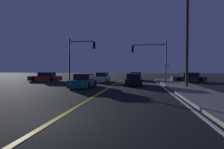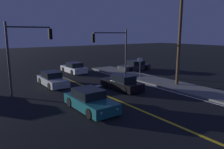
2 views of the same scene
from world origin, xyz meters
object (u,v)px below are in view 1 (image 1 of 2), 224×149
at_px(car_side_waiting_charcoal, 188,78).
at_px(car_distant_tail_teal, 83,81).
at_px(car_far_approaching_black, 133,80).
at_px(traffic_signal_far_left, 79,53).
at_px(utility_pole_right, 187,30).
at_px(street_sign_corner, 166,70).
at_px(traffic_signal_near_right, 153,55).
at_px(car_mid_block_white, 136,77).
at_px(car_following_oncoming_silver, 102,78).
at_px(car_lead_oncoming_red, 46,77).

relative_size(car_side_waiting_charcoal, car_distant_tail_teal, 1.05).
distance_m(car_far_approaching_black, traffic_signal_far_left, 8.71).
relative_size(utility_pole_right, street_sign_corner, 4.35).
bearing_deg(traffic_signal_far_left, traffic_signal_near_right, 8.13).
xyz_separation_m(car_distant_tail_teal, utility_pole_right, (10.09, 0.85, 5.03)).
distance_m(car_mid_block_white, car_side_waiting_charcoal, 8.16).
xyz_separation_m(car_mid_block_white, street_sign_corner, (3.73, -8.46, 1.09)).
distance_m(car_side_waiting_charcoal, traffic_signal_near_right, 6.45).
relative_size(car_far_approaching_black, car_following_oncoming_silver, 0.99).
height_order(car_side_waiting_charcoal, traffic_signal_far_left, traffic_signal_far_left).
relative_size(car_far_approaching_black, utility_pole_right, 0.40).
bearing_deg(traffic_signal_far_left, car_distant_tail_teal, -67.35).
height_order(car_mid_block_white, traffic_signal_far_left, traffic_signal_far_left).
distance_m(car_following_oncoming_silver, car_lead_oncoming_red, 8.74).
distance_m(traffic_signal_far_left, utility_pole_right, 13.74).
relative_size(car_lead_oncoming_red, street_sign_corner, 1.89).
xyz_separation_m(car_following_oncoming_silver, traffic_signal_near_right, (7.01, -0.51, 3.11)).
distance_m(car_mid_block_white, street_sign_corner, 9.31).
distance_m(car_distant_tail_teal, street_sign_corner, 9.91).
bearing_deg(car_mid_block_white, traffic_signal_near_right, -69.02).
relative_size(car_side_waiting_charcoal, car_following_oncoming_silver, 1.07).
relative_size(car_mid_block_white, car_side_waiting_charcoal, 0.92).
height_order(car_mid_block_white, street_sign_corner, street_sign_corner).
bearing_deg(traffic_signal_far_left, utility_pole_right, -22.32).
bearing_deg(car_distant_tail_teal, car_far_approaching_black, -150.53).
relative_size(car_side_waiting_charcoal, traffic_signal_near_right, 0.86).
height_order(car_distant_tail_teal, street_sign_corner, street_sign_corner).
height_order(car_lead_oncoming_red, utility_pole_right, utility_pole_right).
xyz_separation_m(car_far_approaching_black, car_side_waiting_charcoal, (7.53, 6.91, 0.00)).
xyz_separation_m(car_far_approaching_black, traffic_signal_near_right, (2.40, 4.56, 3.11)).
height_order(traffic_signal_near_right, traffic_signal_far_left, traffic_signal_far_left).
bearing_deg(traffic_signal_near_right, car_following_oncoming_silver, -4.16).
xyz_separation_m(car_side_waiting_charcoal, traffic_signal_near_right, (-5.13, -2.35, 3.11)).
bearing_deg(car_following_oncoming_silver, car_distant_tail_teal, 87.33).
height_order(car_mid_block_white, traffic_signal_near_right, traffic_signal_near_right).
height_order(car_following_oncoming_silver, utility_pole_right, utility_pole_right).
relative_size(car_mid_block_white, traffic_signal_far_left, 0.73).
bearing_deg(utility_pole_right, traffic_signal_near_right, 113.14).
bearing_deg(car_side_waiting_charcoal, traffic_signal_far_left, 101.33).
relative_size(car_distant_tail_teal, traffic_signal_near_right, 0.82).
height_order(car_distant_tail_teal, utility_pole_right, utility_pole_right).
height_order(car_lead_oncoming_red, traffic_signal_far_left, traffic_signal_far_left).
bearing_deg(car_far_approaching_black, car_lead_oncoming_red, 155.27).
xyz_separation_m(car_far_approaching_black, traffic_signal_far_left, (-7.40, 3.16, 3.33)).
bearing_deg(traffic_signal_near_right, car_mid_block_white, -67.70).
height_order(car_following_oncoming_silver, traffic_signal_near_right, traffic_signal_near_right).
height_order(car_following_oncoming_silver, street_sign_corner, street_sign_corner).
xyz_separation_m(car_distant_tail_teal, street_sign_corner, (8.69, 4.63, 1.09)).
bearing_deg(car_far_approaching_black, car_following_oncoming_silver, 129.72).
bearing_deg(car_mid_block_white, car_far_approaching_black, -91.74).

